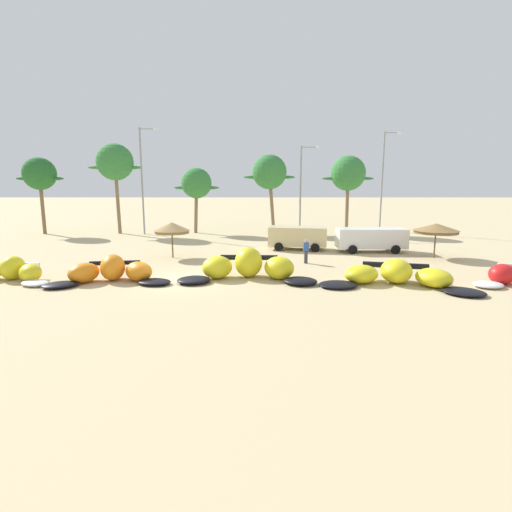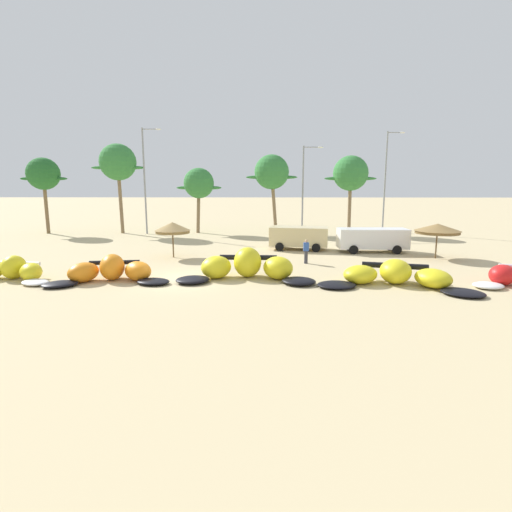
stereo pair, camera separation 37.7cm
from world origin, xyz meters
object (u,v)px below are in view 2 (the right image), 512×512
Objects in this scene: lamppost_east_center at (387,177)px; lamppost_west at (146,176)px; beach_umbrella_near_van at (172,228)px; beach_umbrella_middle at (438,229)px; kite_far_left at (10,271)px; palm_center_right at (351,174)px; parked_van at (371,238)px; palm_center_left at (272,173)px; parked_car_second at (298,236)px; palm_left at (118,163)px; kite_left at (111,271)px; palm_left_of_gap at (199,184)px; kite_left_of_center at (247,267)px; person_near_kites at (306,251)px; palm_leftmost at (43,174)px; kite_center at (396,276)px; lamppost_west_center at (305,185)px.

lamppost_west is at bearing -174.35° from lamppost_east_center.
beach_umbrella_middle is (18.87, -0.15, -0.02)m from beach_umbrella_near_van.
palm_center_right reaches higher than kite_far_left.
palm_center_left is at bearing 120.91° from parked_van.
parked_car_second is 21.81m from palm_left.
beach_umbrella_middle is 16.89m from lamppost_east_center.
palm_left reaches higher than kite_left.
palm_left_of_gap is at bearing -178.75° from palm_center_left.
kite_far_left is 0.75× the size of kite_left_of_center.
kite_far_left is at bearing -108.54° from palm_left_of_gap.
person_near_kites is (9.38, -2.14, -1.34)m from beach_umbrella_near_van.
lamppost_east_center is (10.63, 18.40, 5.14)m from person_near_kites.
beach_umbrella_near_van is 21.88m from palm_leftmost.
palm_left is (-14.25, 20.82, 6.74)m from kite_left_of_center.
beach_umbrella_middle reaches higher than parked_van.
beach_umbrella_near_van reaches higher than kite_center.
parked_car_second is at bearing 158.26° from beach_umbrella_middle.
lamppost_west_center reaches higher than beach_umbrella_near_van.
parked_van is 13.29m from palm_center_right.
parked_car_second is (-4.19, 11.61, 0.59)m from kite_center.
palm_left_of_gap is at bearing 141.09° from parked_van.
parked_van is at bearing 146.36° from beach_umbrella_middle.
lamppost_west is at bearing 133.43° from person_near_kites.
lamppost_west_center is (-4.84, -0.30, -1.13)m from palm_center_right.
beach_umbrella_middle is (26.48, 6.90, 1.64)m from kite_far_left.
kite_left is 15.64m from parked_car_second.
person_near_kites is at bearing 125.33° from kite_center.
parked_car_second is 13.79m from palm_center_right.
lamppost_east_center is (25.65, 2.54, -0.05)m from lamppost_west.
kite_center is 12.36m from parked_car_second.
kite_left_of_center is (13.19, 0.51, 0.15)m from kite_far_left.
lamppost_west_center is (18.52, 21.45, 4.63)m from kite_far_left.
kite_far_left is at bearing -137.05° from palm_center_right.
palm_left_of_gap is at bearing -175.76° from lamppost_east_center.
palm_left is (-23.57, 11.79, 6.31)m from parked_van.
kite_left_of_center is at bearing 2.19° from kite_far_left.
beach_umbrella_middle is at bearing -33.64° from parked_van.
kite_far_left is 0.73× the size of kite_center.
beach_umbrella_near_van is at bearing -136.98° from palm_center_right.
person_near_kites is (11.25, 5.13, 0.27)m from kite_left.
palm_left is at bearing 153.42° from parked_van.
palm_leftmost is at bearing 158.31° from beach_umbrella_middle.
palm_leftmost is (-8.82, 20.94, 5.69)m from kite_far_left.
palm_center_right reaches higher than beach_umbrella_middle.
beach_umbrella_middle is at bearing 14.60° from kite_far_left.
kite_left_of_center is 5.82m from person_near_kites.
beach_umbrella_middle reaches higher than kite_center.
kite_left_of_center is at bearing -122.32° from lamppost_east_center.
palm_left is at bearing -176.74° from palm_left_of_gap.
palm_left is at bearing 169.60° from lamppost_west.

